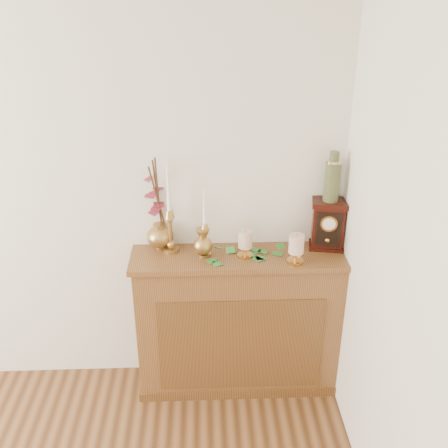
{
  "coord_description": "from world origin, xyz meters",
  "views": [
    {
      "loc": [
        1.21,
        -0.5,
        2.39
      ],
      "look_at": [
        1.31,
        2.05,
        1.15
      ],
      "focal_mm": 42.0,
      "sensor_mm": 36.0,
      "label": 1
    }
  ],
  "objects_px": {
    "mantel_clock": "(328,225)",
    "candlestick_center": "(205,235)",
    "ceramic_vase": "(332,179)",
    "candlestick_left": "(170,224)",
    "bud_vase": "(203,243)",
    "ginger_jar": "(156,205)"
  },
  "relations": [
    {
      "from": "bud_vase",
      "to": "mantel_clock",
      "type": "xyz_separation_m",
      "value": [
        0.72,
        0.08,
        0.06
      ]
    },
    {
      "from": "candlestick_left",
      "to": "mantel_clock",
      "type": "height_order",
      "value": "candlestick_left"
    },
    {
      "from": "candlestick_center",
      "to": "ceramic_vase",
      "type": "bearing_deg",
      "value": 6.01
    },
    {
      "from": "candlestick_center",
      "to": "candlestick_left",
      "type": "bearing_deg",
      "value": 163.12
    },
    {
      "from": "ginger_jar",
      "to": "ceramic_vase",
      "type": "xyz_separation_m",
      "value": [
        0.98,
        -0.07,
        0.17
      ]
    },
    {
      "from": "ceramic_vase",
      "to": "candlestick_center",
      "type": "bearing_deg",
      "value": -173.99
    },
    {
      "from": "mantel_clock",
      "to": "candlestick_left",
      "type": "bearing_deg",
      "value": -169.39
    },
    {
      "from": "candlestick_left",
      "to": "ceramic_vase",
      "type": "relative_size",
      "value": 1.86
    },
    {
      "from": "candlestick_left",
      "to": "candlestick_center",
      "type": "xyz_separation_m",
      "value": [
        0.19,
        -0.06,
        -0.04
      ]
    },
    {
      "from": "mantel_clock",
      "to": "candlestick_center",
      "type": "bearing_deg",
      "value": -164.4
    },
    {
      "from": "candlestick_center",
      "to": "bud_vase",
      "type": "height_order",
      "value": "candlestick_center"
    },
    {
      "from": "bud_vase",
      "to": "ceramic_vase",
      "type": "xyz_separation_m",
      "value": [
        0.72,
        0.09,
        0.34
      ]
    },
    {
      "from": "ginger_jar",
      "to": "mantel_clock",
      "type": "height_order",
      "value": "ginger_jar"
    },
    {
      "from": "candlestick_center",
      "to": "bud_vase",
      "type": "distance_m",
      "value": 0.05
    },
    {
      "from": "candlestick_left",
      "to": "bud_vase",
      "type": "bearing_deg",
      "value": -21.31
    },
    {
      "from": "bud_vase",
      "to": "ceramic_vase",
      "type": "distance_m",
      "value": 0.8
    },
    {
      "from": "candlestick_left",
      "to": "candlestick_center",
      "type": "relative_size",
      "value": 1.29
    },
    {
      "from": "candlestick_left",
      "to": "ginger_jar",
      "type": "xyz_separation_m",
      "value": [
        -0.08,
        0.09,
        0.08
      ]
    },
    {
      "from": "candlestick_left",
      "to": "candlestick_center",
      "type": "height_order",
      "value": "candlestick_left"
    },
    {
      "from": "bud_vase",
      "to": "ginger_jar",
      "type": "relative_size",
      "value": 0.3
    },
    {
      "from": "ginger_jar",
      "to": "candlestick_center",
      "type": "bearing_deg",
      "value": -28.59
    },
    {
      "from": "candlestick_center",
      "to": "mantel_clock",
      "type": "relative_size",
      "value": 1.38
    }
  ]
}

